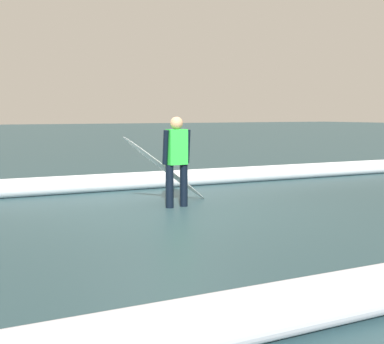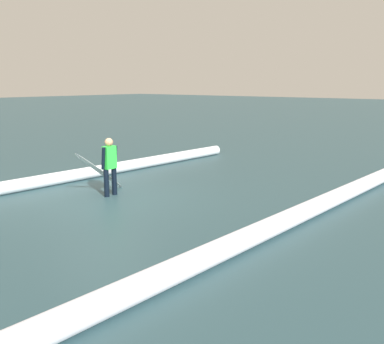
# 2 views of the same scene
# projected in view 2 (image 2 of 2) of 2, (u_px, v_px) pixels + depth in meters

# --- Properties ---
(ground_plane) EXTENTS (152.44, 152.44, 0.00)m
(ground_plane) POSITION_uv_depth(u_px,v_px,m) (105.00, 197.00, 11.41)
(ground_plane) COLOR #29454C
(surfer) EXTENTS (0.52, 0.22, 1.57)m
(surfer) POSITION_uv_depth(u_px,v_px,m) (110.00, 164.00, 11.39)
(surfer) COLOR black
(surfer) RESTS_ON ground_plane
(surfboard) EXTENTS (1.77, 0.49, 1.28)m
(surfboard) POSITION_uv_depth(u_px,v_px,m) (100.00, 171.00, 11.68)
(surfboard) COLOR white
(surfboard) RESTS_ON ground_plane
(wave_crest_foreground) EXTENTS (16.90, 1.57, 0.37)m
(wave_crest_foreground) POSITION_uv_depth(u_px,v_px,m) (27.00, 184.00, 12.11)
(wave_crest_foreground) COLOR silver
(wave_crest_foreground) RESTS_ON ground_plane
(wave_crest_midground) EXTENTS (16.24, 1.41, 0.40)m
(wave_crest_midground) POSITION_uv_depth(u_px,v_px,m) (315.00, 207.00, 9.81)
(wave_crest_midground) COLOR white
(wave_crest_midground) RESTS_ON ground_plane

